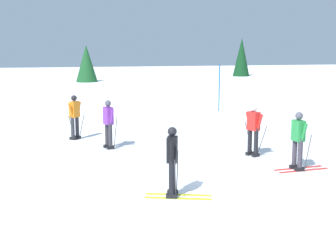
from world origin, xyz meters
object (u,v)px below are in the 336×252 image
skier_red (254,129)px  conifer_far_right (87,69)px  trail_marker_pole (219,88)px  skier_green (298,139)px  conifer_far_centre (241,63)px  skier_purple (109,123)px  skier_orange (75,116)px  skier_black (173,160)px

skier_red → conifer_far_right: 14.55m
trail_marker_pole → conifer_far_right: 7.86m
skier_green → conifer_far_centre: conifer_far_centre is taller
skier_purple → skier_orange: bearing=122.2°
skier_green → skier_purple: (-5.16, 3.88, 0.00)m
skier_red → skier_black: bearing=-134.5°
skier_purple → trail_marker_pole: 10.25m
skier_green → skier_purple: 6.45m
skier_purple → conifer_far_right: 11.67m
skier_orange → skier_green: bearing=-42.1°
skier_green → trail_marker_pole: trail_marker_pole is taller
skier_green → conifer_far_centre: bearing=74.9°
conifer_far_centre → conifer_far_right: bearing=-165.5°
skier_black → conifer_far_centre: (8.96, 19.80, 1.37)m
conifer_far_centre → trail_marker_pole: bearing=-119.2°
conifer_far_centre → skier_green: bearing=-105.1°
skier_orange → skier_purple: same height
conifer_far_right → conifer_far_centre: size_ratio=0.89×
skier_red → skier_purple: same height
conifer_far_right → skier_green: bearing=-70.3°
skier_red → conifer_far_right: conifer_far_right is taller
skier_red → trail_marker_pole: (1.98, 9.96, 0.34)m
skier_green → conifer_far_right: (-5.54, 15.48, 1.24)m
skier_black → skier_purple: same height
skier_orange → skier_black: (2.25, -7.33, 0.00)m
skier_black → skier_purple: 5.62m
skier_green → skier_purple: size_ratio=1.00×
trail_marker_pole → conifer_far_right: size_ratio=0.71×
skier_purple → conifer_far_right: (-0.38, 11.60, 1.24)m
skier_red → conifer_far_centre: bearing=71.2°
skier_red → skier_black: (-3.41, -3.47, -0.00)m
skier_black → skier_red: bearing=45.5°
trail_marker_pole → conifer_far_centre: bearing=60.8°
skier_green → conifer_far_centre: 18.87m
skier_black → trail_marker_pole: trail_marker_pole is taller
trail_marker_pole → skier_purple: bearing=-129.4°
trail_marker_pole → skier_orange: bearing=-141.4°
skier_purple → skier_black: bearing=-78.7°
skier_orange → conifer_far_centre: bearing=48.1°
skier_red → trail_marker_pole: trail_marker_pole is taller
skier_red → skier_green: 1.94m
skier_orange → trail_marker_pole: size_ratio=0.68×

